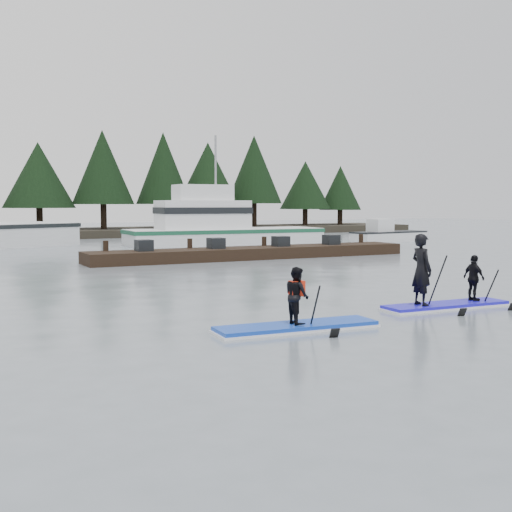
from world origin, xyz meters
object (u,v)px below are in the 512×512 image
fishing_boat_medium (220,236)px  floating_dock (254,253)px  paddleboard_solo (297,312)px  paddleboard_duo (442,283)px

fishing_boat_medium → floating_dock: fishing_boat_medium is taller
fishing_boat_medium → paddleboard_solo: size_ratio=3.70×
floating_dock → paddleboard_duo: paddleboard_duo is taller
fishing_boat_medium → paddleboard_solo: fishing_boat_medium is taller
fishing_boat_medium → floating_dock: size_ratio=0.81×
floating_dock → paddleboard_duo: 15.69m
paddleboard_solo → paddleboard_duo: bearing=12.8°
floating_dock → paddleboard_solo: 17.76m
fishing_boat_medium → paddleboard_duo: (-6.46, -26.32, 0.09)m
fishing_boat_medium → paddleboard_duo: fishing_boat_medium is taller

